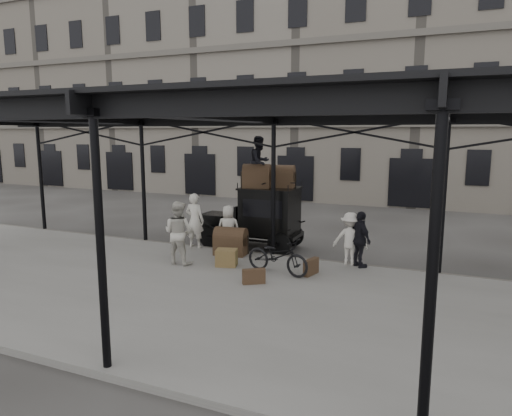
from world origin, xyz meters
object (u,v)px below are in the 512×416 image
(steamer_trunk_platform, at_px, (231,243))
(steamer_trunk_roof_near, at_px, (257,178))
(taxi, at_px, (262,215))
(porter_official, at_px, (360,239))
(bicycle, at_px, (278,256))
(porter_left, at_px, (195,220))

(steamer_trunk_platform, bearing_deg, steamer_trunk_roof_near, 71.97)
(taxi, height_order, steamer_trunk_roof_near, steamer_trunk_roof_near)
(porter_official, distance_m, steamer_trunk_platform, 4.12)
(taxi, relative_size, steamer_trunk_platform, 3.59)
(bicycle, bearing_deg, steamer_trunk_roof_near, 44.73)
(bicycle, bearing_deg, steamer_trunk_platform, 69.50)
(porter_left, distance_m, porter_official, 5.63)
(porter_left, bearing_deg, porter_official, 179.97)
(porter_left, relative_size, steamer_trunk_roof_near, 2.03)
(taxi, distance_m, porter_official, 3.98)
(taxi, relative_size, porter_official, 2.21)
(taxi, distance_m, steamer_trunk_platform, 1.85)
(taxi, xyz_separation_m, porter_official, (3.71, -1.45, -0.23))
(taxi, height_order, porter_official, taxi)
(taxi, relative_size, steamer_trunk_roof_near, 3.96)
(bicycle, relative_size, steamer_trunk_roof_near, 2.09)
(taxi, bearing_deg, steamer_trunk_platform, -102.82)
(bicycle, distance_m, steamer_trunk_platform, 2.47)
(porter_left, xyz_separation_m, bicycle, (3.63, -1.67, -0.43))
(porter_left, distance_m, bicycle, 4.02)
(bicycle, distance_m, steamer_trunk_roof_near, 3.76)
(taxi, distance_m, bicycle, 3.48)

